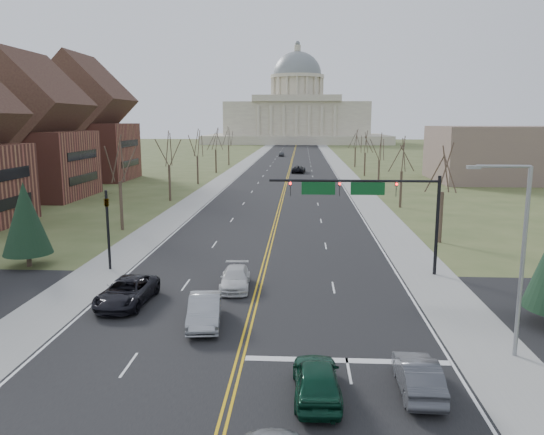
# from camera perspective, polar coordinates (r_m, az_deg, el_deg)

# --- Properties ---
(ground) EXTENTS (600.00, 600.00, 0.00)m
(ground) POSITION_cam_1_polar(r_m,az_deg,el_deg) (26.73, -3.20, -13.95)
(ground) COLOR #445229
(ground) RESTS_ON ground
(road) EXTENTS (20.00, 380.00, 0.01)m
(road) POSITION_cam_1_polar(r_m,az_deg,el_deg) (134.67, 2.04, 5.68)
(road) COLOR black
(road) RESTS_ON ground
(cross_road) EXTENTS (120.00, 14.00, 0.01)m
(cross_road) POSITION_cam_1_polar(r_m,az_deg,el_deg) (32.26, -1.99, -9.57)
(cross_road) COLOR black
(cross_road) RESTS_ON ground
(sidewalk_left) EXTENTS (4.00, 380.00, 0.03)m
(sidewalk_left) POSITION_cam_1_polar(r_m,az_deg,el_deg) (135.45, -3.07, 5.70)
(sidewalk_left) COLOR gray
(sidewalk_left) RESTS_ON ground
(sidewalk_right) EXTENTS (4.00, 380.00, 0.03)m
(sidewalk_right) POSITION_cam_1_polar(r_m,az_deg,el_deg) (134.95, 7.16, 5.62)
(sidewalk_right) COLOR gray
(sidewalk_right) RESTS_ON ground
(center_line) EXTENTS (0.42, 380.00, 0.01)m
(center_line) POSITION_cam_1_polar(r_m,az_deg,el_deg) (134.67, 2.04, 5.69)
(center_line) COLOR gold
(center_line) RESTS_ON road
(edge_line_left) EXTENTS (0.15, 380.00, 0.01)m
(edge_line_left) POSITION_cam_1_polar(r_m,az_deg,el_deg) (135.23, -2.14, 5.70)
(edge_line_left) COLOR silver
(edge_line_left) RESTS_ON road
(edge_line_right) EXTENTS (0.15, 380.00, 0.01)m
(edge_line_right) POSITION_cam_1_polar(r_m,az_deg,el_deg) (134.82, 6.23, 5.64)
(edge_line_right) COLOR silver
(edge_line_right) RESTS_ON road
(stop_bar) EXTENTS (9.50, 0.50, 0.01)m
(stop_bar) POSITION_cam_1_polar(r_m,az_deg,el_deg) (25.76, 8.06, -14.99)
(stop_bar) COLOR silver
(stop_bar) RESTS_ON road
(capitol) EXTENTS (90.00, 60.00, 50.00)m
(capitol) POSITION_cam_1_polar(r_m,az_deg,el_deg) (274.14, 2.70, 11.03)
(capitol) COLOR beige
(capitol) RESTS_ON ground
(signal_mast) EXTENTS (12.12, 0.44, 7.20)m
(signal_mast) POSITION_cam_1_polar(r_m,az_deg,el_deg) (38.33, 10.15, 2.35)
(signal_mast) COLOR black
(signal_mast) RESTS_ON ground
(signal_left) EXTENTS (0.32, 0.36, 6.00)m
(signal_left) POSITION_cam_1_polar(r_m,az_deg,el_deg) (40.97, -17.27, -0.35)
(signal_left) COLOR black
(signal_left) RESTS_ON ground
(street_light) EXTENTS (2.90, 0.25, 9.07)m
(street_light) POSITION_cam_1_polar(r_m,az_deg,el_deg) (26.78, 24.93, -3.07)
(street_light) COLOR gray
(street_light) RESTS_ON ground
(tree_r_0) EXTENTS (3.74, 3.74, 8.50)m
(tree_r_0) POSITION_cam_1_polar(r_m,az_deg,el_deg) (50.03, 17.97, 4.76)
(tree_r_0) COLOR #3E3225
(tree_r_0) RESTS_ON ground
(tree_l_0) EXTENTS (3.96, 3.96, 9.00)m
(tree_l_0) POSITION_cam_1_polar(r_m,az_deg,el_deg) (55.46, -16.14, 5.77)
(tree_l_0) COLOR #3E3225
(tree_l_0) RESTS_ON ground
(tree_r_1) EXTENTS (3.74, 3.74, 8.50)m
(tree_r_1) POSITION_cam_1_polar(r_m,az_deg,el_deg) (69.50, 13.83, 6.40)
(tree_r_1) COLOR #3E3225
(tree_r_1) RESTS_ON ground
(tree_l_1) EXTENTS (3.96, 3.96, 9.00)m
(tree_l_1) POSITION_cam_1_polar(r_m,az_deg,el_deg) (74.59, -11.07, 7.06)
(tree_l_1) COLOR #3E3225
(tree_l_1) RESTS_ON ground
(tree_r_2) EXTENTS (3.74, 3.74, 8.50)m
(tree_r_2) POSITION_cam_1_polar(r_m,az_deg,el_deg) (89.21, 11.50, 7.31)
(tree_r_2) COLOR #3E3225
(tree_r_2) RESTS_ON ground
(tree_l_2) EXTENTS (3.96, 3.96, 9.00)m
(tree_l_2) POSITION_cam_1_polar(r_m,az_deg,el_deg) (94.08, -8.07, 7.80)
(tree_l_2) COLOR #3E3225
(tree_l_2) RESTS_ON ground
(tree_r_3) EXTENTS (3.74, 3.74, 8.50)m
(tree_r_3) POSITION_cam_1_polar(r_m,az_deg,el_deg) (109.02, 10.01, 7.88)
(tree_r_3) COLOR #3E3225
(tree_r_3) RESTS_ON ground
(tree_l_3) EXTENTS (3.96, 3.96, 9.00)m
(tree_l_3) POSITION_cam_1_polar(r_m,az_deg,el_deg) (113.75, -6.09, 8.27)
(tree_l_3) COLOR #3E3225
(tree_l_3) RESTS_ON ground
(tree_r_4) EXTENTS (3.74, 3.74, 8.50)m
(tree_r_4) POSITION_cam_1_polar(r_m,az_deg,el_deg) (128.89, 8.98, 8.27)
(tree_r_4) COLOR #3E3225
(tree_r_4) RESTS_ON ground
(tree_l_4) EXTENTS (3.96, 3.96, 9.00)m
(tree_l_4) POSITION_cam_1_polar(r_m,az_deg,el_deg) (133.52, -4.70, 8.59)
(tree_l_4) COLOR #3E3225
(tree_l_4) RESTS_ON ground
(conifer_l) EXTENTS (3.64, 3.64, 6.50)m
(conifer_l) POSITION_cam_1_polar(r_m,az_deg,el_deg) (44.10, -24.99, -0.08)
(conifer_l) COLOR #3E3225
(conifer_l) RESTS_ON ground
(bldg_left_mid) EXTENTS (15.10, 14.28, 20.75)m
(bldg_left_mid) POSITION_cam_1_polar(r_m,az_deg,el_deg) (83.77, -24.61, 7.76)
(bldg_left_mid) COLOR brown
(bldg_left_mid) RESTS_ON ground
(bldg_left_far) EXTENTS (17.10, 14.28, 23.25)m
(bldg_left_far) POSITION_cam_1_polar(r_m,az_deg,el_deg) (106.35, -19.58, 9.00)
(bldg_left_far) COLOR brown
(bldg_left_far) RESTS_ON ground
(bldg_right_mass) EXTENTS (25.00, 20.00, 10.00)m
(bldg_right_mass) POSITION_cam_1_polar(r_m,az_deg,el_deg) (107.04, 23.71, 6.29)
(bldg_right_mass) COLOR #7B6658
(bldg_right_mass) RESTS_ON ground
(car_nb_inner_lead) EXTENTS (2.02, 4.71, 1.59)m
(car_nb_inner_lead) POSITION_cam_1_polar(r_m,az_deg,el_deg) (22.27, 4.83, -16.91)
(car_nb_inner_lead) COLOR #0C3726
(car_nb_inner_lead) RESTS_ON road
(car_nb_outer_lead) EXTENTS (1.61, 4.41, 1.44)m
(car_nb_outer_lead) POSITION_cam_1_polar(r_m,az_deg,el_deg) (23.40, 15.44, -16.05)
(car_nb_outer_lead) COLOR #47494E
(car_nb_outer_lead) RESTS_ON road
(car_sb_inner_lead) EXTENTS (2.26, 5.02, 1.60)m
(car_sb_inner_lead) POSITION_cam_1_polar(r_m,az_deg,el_deg) (29.56, -7.26, -9.88)
(car_sb_inner_lead) COLOR gray
(car_sb_inner_lead) RESTS_ON road
(car_sb_outer_lead) EXTENTS (2.90, 5.77, 1.57)m
(car_sb_outer_lead) POSITION_cam_1_polar(r_m,az_deg,el_deg) (33.59, -15.34, -7.70)
(car_sb_outer_lead) COLOR black
(car_sb_outer_lead) RESTS_ON road
(car_sb_inner_second) EXTENTS (2.15, 4.73, 1.34)m
(car_sb_inner_second) POSITION_cam_1_polar(r_m,az_deg,el_deg) (35.51, -3.98, -6.55)
(car_sb_inner_second) COLOR silver
(car_sb_inner_second) RESTS_ON road
(car_far_nb) EXTENTS (3.12, 5.75, 1.53)m
(car_far_nb) POSITION_cam_1_polar(r_m,az_deg,el_deg) (113.96, 2.88, 5.21)
(car_far_nb) COLOR black
(car_far_nb) RESTS_ON road
(car_far_sb) EXTENTS (1.67, 3.99, 1.35)m
(car_far_sb) POSITION_cam_1_polar(r_m,az_deg,el_deg) (166.63, 1.02, 6.82)
(car_far_sb) COLOR #44464B
(car_far_sb) RESTS_ON road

